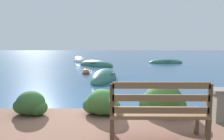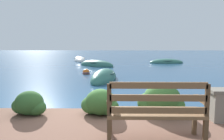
# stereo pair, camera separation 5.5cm
# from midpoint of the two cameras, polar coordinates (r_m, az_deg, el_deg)

# --- Properties ---
(ground_plane) EXTENTS (80.00, 80.00, 0.00)m
(ground_plane) POSITION_cam_midpoint_polar(r_m,az_deg,el_deg) (4.99, -2.11, -12.44)
(ground_plane) COLOR navy
(park_bench) EXTENTS (1.41, 0.48, 0.93)m
(park_bench) POSITION_cam_midpoint_polar(r_m,az_deg,el_deg) (3.29, 11.80, -10.19)
(park_bench) COLOR brown
(park_bench) RESTS_ON patio_terrace
(hedge_clump_left) EXTENTS (0.72, 0.52, 0.49)m
(hedge_clump_left) POSITION_cam_midpoint_polar(r_m,az_deg,el_deg) (4.77, -20.55, -8.40)
(hedge_clump_left) COLOR #2D5628
(hedge_clump_left) RESTS_ON patio_terrace
(hedge_clump_centre) EXTENTS (0.77, 0.56, 0.53)m
(hedge_clump_centre) POSITION_cam_midpoint_polar(r_m,az_deg,el_deg) (4.48, -2.79, -8.72)
(hedge_clump_centre) COLOR #38662D
(hedge_clump_centre) RESTS_ON patio_terrace
(hedge_clump_right) EXTENTS (0.94, 0.68, 0.64)m
(hedge_clump_right) POSITION_cam_midpoint_polar(r_m,az_deg,el_deg) (4.58, 13.05, -7.91)
(hedge_clump_right) COLOR #38662D
(hedge_clump_right) RESTS_ON patio_terrace
(rowboat_nearest) EXTENTS (1.49, 2.77, 0.87)m
(rowboat_nearest) POSITION_cam_midpoint_polar(r_m,az_deg,el_deg) (9.71, -1.96, -2.24)
(rowboat_nearest) COLOR #336B5B
(rowboat_nearest) RESTS_ON ground_plane
(rowboat_mid) EXTENTS (2.86, 2.33, 0.75)m
(rowboat_mid) POSITION_cam_midpoint_polar(r_m,az_deg,el_deg) (15.46, -3.95, 1.28)
(rowboat_mid) COLOR #336B5B
(rowboat_mid) RESTS_ON ground_plane
(rowboat_far) EXTENTS (2.72, 1.23, 0.61)m
(rowboat_far) POSITION_cam_midpoint_polar(r_m,az_deg,el_deg) (18.13, 14.09, 1.94)
(rowboat_far) COLOR #336B5B
(rowboat_far) RESTS_ON ground_plane
(rowboat_outer) EXTENTS (1.67, 3.26, 0.73)m
(rowboat_outer) POSITION_cam_midpoint_polar(r_m,az_deg,el_deg) (19.77, -8.38, 2.53)
(rowboat_outer) COLOR silver
(rowboat_outer) RESTS_ON ground_plane
(mooring_buoy) EXTENTS (0.42, 0.42, 0.39)m
(mooring_buoy) POSITION_cam_midpoint_polar(r_m,az_deg,el_deg) (11.71, -6.66, -0.67)
(mooring_buoy) COLOR orange
(mooring_buoy) RESTS_ON ground_plane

